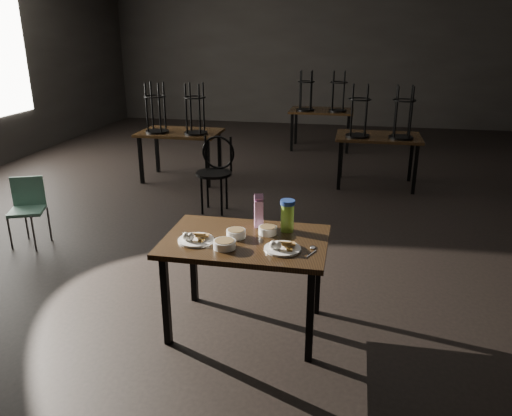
% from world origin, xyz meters
% --- Properties ---
extents(room, '(12.00, 12.04, 3.22)m').
position_xyz_m(room, '(-0.06, 0.01, 2.33)').
color(room, black).
rests_on(room, ground).
extents(main_table, '(1.20, 0.80, 0.75)m').
position_xyz_m(main_table, '(0.16, -2.96, 0.67)').
color(main_table, black).
rests_on(main_table, ground).
extents(plate_left, '(0.26, 0.26, 0.09)m').
position_xyz_m(plate_left, '(-0.19, -3.07, 0.77)').
color(plate_left, white).
rests_on(plate_left, main_table).
extents(plate_right, '(0.26, 0.26, 0.08)m').
position_xyz_m(plate_right, '(0.45, -3.10, 0.77)').
color(plate_right, white).
rests_on(plate_right, main_table).
extents(bowl_near, '(0.14, 0.14, 0.06)m').
position_xyz_m(bowl_near, '(0.08, -2.94, 0.78)').
color(bowl_near, white).
rests_on(bowl_near, main_table).
extents(bowl_far, '(0.14, 0.14, 0.05)m').
position_xyz_m(bowl_far, '(0.30, -2.83, 0.78)').
color(bowl_far, white).
rests_on(bowl_far, main_table).
extents(bowl_big, '(0.16, 0.16, 0.06)m').
position_xyz_m(bowl_big, '(0.05, -3.15, 0.78)').
color(bowl_big, white).
rests_on(bowl_big, main_table).
extents(juice_carton, '(0.08, 0.08, 0.27)m').
position_xyz_m(juice_carton, '(0.21, -2.70, 0.87)').
color(juice_carton, '#911A72').
rests_on(juice_carton, main_table).
extents(water_bottle, '(0.11, 0.11, 0.25)m').
position_xyz_m(water_bottle, '(0.44, -2.74, 0.88)').
color(water_bottle, '#88C339').
rests_on(water_bottle, main_table).
extents(spoon, '(0.06, 0.20, 0.01)m').
position_xyz_m(spoon, '(0.66, -3.04, 0.75)').
color(spoon, silver).
rests_on(spoon, main_table).
extents(bentwood_chair, '(0.45, 0.45, 0.94)m').
position_xyz_m(bentwood_chair, '(-0.79, -0.40, 0.56)').
color(bentwood_chair, black).
rests_on(bentwood_chair, ground).
extents(school_chair, '(0.43, 0.43, 0.72)m').
position_xyz_m(school_chair, '(-2.47, -1.81, 0.44)').
color(school_chair, '#74B59C').
rests_on(school_chair, ground).
extents(bg_table_left, '(1.20, 0.80, 1.48)m').
position_xyz_m(bg_table_left, '(-1.68, 0.79, 0.75)').
color(bg_table_left, black).
rests_on(bg_table_left, ground).
extents(bg_table_right, '(1.20, 0.80, 1.48)m').
position_xyz_m(bg_table_right, '(1.24, 1.06, 0.75)').
color(bg_table_right, black).
rests_on(bg_table_right, ground).
extents(bg_table_far, '(1.20, 0.80, 1.48)m').
position_xyz_m(bg_table_far, '(0.26, 3.34, 0.75)').
color(bg_table_far, black).
rests_on(bg_table_far, ground).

